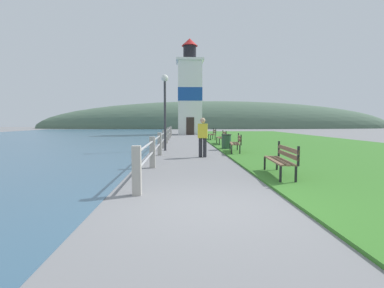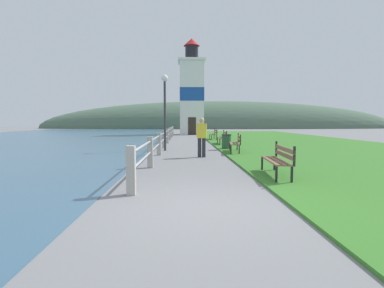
{
  "view_description": "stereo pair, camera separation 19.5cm",
  "coord_description": "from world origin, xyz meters",
  "px_view_note": "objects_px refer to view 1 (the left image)",
  "views": [
    {
      "loc": [
        -0.56,
        -5.21,
        1.54
      ],
      "look_at": [
        0.14,
        11.12,
        0.3
      ],
      "focal_mm": 28.0,
      "sensor_mm": 36.0,
      "label": 1
    },
    {
      "loc": [
        -0.37,
        -5.21,
        1.54
      ],
      "look_at": [
        0.14,
        11.12,
        0.3
      ],
      "focal_mm": 28.0,
      "sensor_mm": 36.0,
      "label": 2
    }
  ],
  "objects_px": {
    "lighthouse": "(190,93)",
    "person_strolling": "(203,136)",
    "park_bench_far": "(222,137)",
    "trash_bin": "(226,142)",
    "park_bench_near": "(282,158)",
    "lamp_post": "(165,98)",
    "park_bench_midway": "(237,142)",
    "park_bench_by_lighthouse": "(213,134)"
  },
  "relations": [
    {
      "from": "park_bench_far",
      "to": "trash_bin",
      "type": "relative_size",
      "value": 2.27
    },
    {
      "from": "trash_bin",
      "to": "lamp_post",
      "type": "relative_size",
      "value": 0.21
    },
    {
      "from": "park_bench_far",
      "to": "person_strolling",
      "type": "bearing_deg",
      "value": 76.99
    },
    {
      "from": "person_strolling",
      "to": "trash_bin",
      "type": "relative_size",
      "value": 2.01
    },
    {
      "from": "park_bench_midway",
      "to": "person_strolling",
      "type": "xyz_separation_m",
      "value": [
        -1.77,
        -1.58,
        0.38
      ]
    },
    {
      "from": "park_bench_midway",
      "to": "person_strolling",
      "type": "relative_size",
      "value": 1.12
    },
    {
      "from": "trash_bin",
      "to": "park_bench_near",
      "type": "bearing_deg",
      "value": -88.23
    },
    {
      "from": "park_bench_near",
      "to": "park_bench_midway",
      "type": "bearing_deg",
      "value": -85.19
    },
    {
      "from": "park_bench_far",
      "to": "lighthouse",
      "type": "distance_m",
      "value": 16.5
    },
    {
      "from": "park_bench_midway",
      "to": "person_strolling",
      "type": "height_order",
      "value": "person_strolling"
    },
    {
      "from": "park_bench_near",
      "to": "lighthouse",
      "type": "xyz_separation_m",
      "value": [
        -1.56,
        27.42,
        4.32
      ]
    },
    {
      "from": "park_bench_midway",
      "to": "park_bench_far",
      "type": "distance_m",
      "value": 5.25
    },
    {
      "from": "park_bench_near",
      "to": "lamp_post",
      "type": "height_order",
      "value": "lamp_post"
    },
    {
      "from": "park_bench_far",
      "to": "lamp_post",
      "type": "bearing_deg",
      "value": 49.16
    },
    {
      "from": "park_bench_midway",
      "to": "lighthouse",
      "type": "height_order",
      "value": "lighthouse"
    },
    {
      "from": "park_bench_far",
      "to": "person_strolling",
      "type": "distance_m",
      "value": 7.08
    },
    {
      "from": "park_bench_by_lighthouse",
      "to": "park_bench_midway",
      "type": "bearing_deg",
      "value": 90.39
    },
    {
      "from": "lighthouse",
      "to": "person_strolling",
      "type": "height_order",
      "value": "lighthouse"
    },
    {
      "from": "park_bench_by_lighthouse",
      "to": "person_strolling",
      "type": "xyz_separation_m",
      "value": [
        -1.76,
        -11.78,
        0.38
      ]
    },
    {
      "from": "park_bench_near",
      "to": "park_bench_midway",
      "type": "relative_size",
      "value": 1.03
    },
    {
      "from": "park_bench_far",
      "to": "lighthouse",
      "type": "height_order",
      "value": "lighthouse"
    },
    {
      "from": "park_bench_near",
      "to": "person_strolling",
      "type": "relative_size",
      "value": 1.15
    },
    {
      "from": "park_bench_midway",
      "to": "person_strolling",
      "type": "bearing_deg",
      "value": 49.1
    },
    {
      "from": "park_bench_by_lighthouse",
      "to": "person_strolling",
      "type": "height_order",
      "value": "person_strolling"
    },
    {
      "from": "park_bench_midway",
      "to": "lamp_post",
      "type": "distance_m",
      "value": 4.38
    },
    {
      "from": "park_bench_near",
      "to": "park_bench_midway",
      "type": "xyz_separation_m",
      "value": [
        -0.04,
        6.33,
        -0.0
      ]
    },
    {
      "from": "trash_bin",
      "to": "person_strolling",
      "type": "bearing_deg",
      "value": -114.87
    },
    {
      "from": "lighthouse",
      "to": "park_bench_by_lighthouse",
      "type": "bearing_deg",
      "value": -82.09
    },
    {
      "from": "park_bench_midway",
      "to": "lighthouse",
      "type": "xyz_separation_m",
      "value": [
        -1.53,
        21.09,
        4.32
      ]
    },
    {
      "from": "park_bench_near",
      "to": "park_bench_by_lighthouse",
      "type": "height_order",
      "value": "same"
    },
    {
      "from": "park_bench_near",
      "to": "park_bench_by_lighthouse",
      "type": "relative_size",
      "value": 1.04
    },
    {
      "from": "trash_bin",
      "to": "lighthouse",
      "type": "bearing_deg",
      "value": 93.88
    },
    {
      "from": "park_bench_near",
      "to": "lamp_post",
      "type": "xyz_separation_m",
      "value": [
        -3.55,
        7.72,
        2.2
      ]
    },
    {
      "from": "lamp_post",
      "to": "park_bench_far",
      "type": "bearing_deg",
      "value": 47.19
    },
    {
      "from": "lighthouse",
      "to": "trash_bin",
      "type": "bearing_deg",
      "value": -86.12
    },
    {
      "from": "park_bench_far",
      "to": "lamp_post",
      "type": "xyz_separation_m",
      "value": [
        -3.57,
        -3.86,
        2.2
      ]
    },
    {
      "from": "park_bench_near",
      "to": "person_strolling",
      "type": "bearing_deg",
      "value": -64.62
    },
    {
      "from": "park_bench_midway",
      "to": "park_bench_far",
      "type": "bearing_deg",
      "value": -83.2
    },
    {
      "from": "park_bench_by_lighthouse",
      "to": "lighthouse",
      "type": "distance_m",
      "value": 11.82
    },
    {
      "from": "lamp_post",
      "to": "trash_bin",
      "type": "bearing_deg",
      "value": 6.67
    },
    {
      "from": "park_bench_midway",
      "to": "lighthouse",
      "type": "bearing_deg",
      "value": -78.47
    },
    {
      "from": "park_bench_midway",
      "to": "park_bench_near",
      "type": "bearing_deg",
      "value": 97.71
    }
  ]
}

